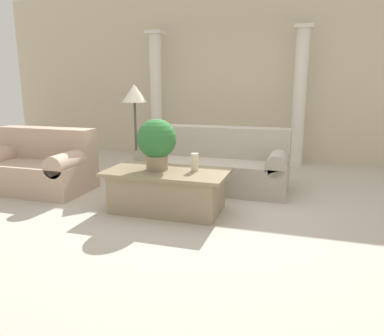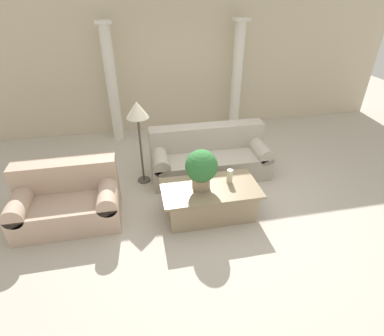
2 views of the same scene
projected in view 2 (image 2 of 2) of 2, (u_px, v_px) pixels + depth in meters
ground_plane at (211, 198)px, 4.87m from camera, size 16.00×16.00×0.00m
wall_back at (179, 58)px, 6.56m from camera, size 10.00×0.06×3.20m
sofa_long at (209, 156)px, 5.37m from camera, size 2.07×0.85×0.85m
loveseat at (68, 199)px, 4.28m from camera, size 1.43×0.85×0.85m
coffee_table at (210, 200)px, 4.42m from camera, size 1.41×0.76×0.48m
potted_plant at (201, 168)px, 4.11m from camera, size 0.46×0.46×0.59m
pillar_candle at (230, 176)px, 4.36m from camera, size 0.09×0.09×0.20m
floor_lamp at (137, 114)px, 4.66m from camera, size 0.36×0.36×1.45m
column_left at (112, 84)px, 6.15m from camera, size 0.31×0.31×2.41m
column_right at (237, 77)px, 6.61m from camera, size 0.31×0.31×2.41m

